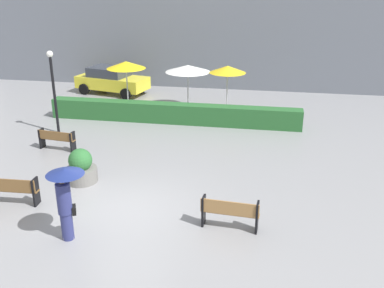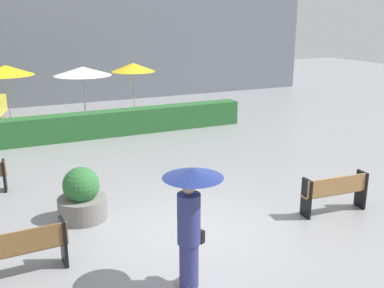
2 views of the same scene
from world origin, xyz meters
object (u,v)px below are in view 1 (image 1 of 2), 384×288
at_px(lamp_post, 53,83).
at_px(patio_umbrella_yellow, 126,65).
at_px(patio_umbrella_white, 188,69).
at_px(patio_umbrella_yellow_far, 228,69).
at_px(planter_pot, 81,168).
at_px(parked_car, 112,80).
at_px(bench_far_left, 56,138).
at_px(bench_near_right, 230,212).
at_px(pedestrian_with_umbrella, 65,194).
at_px(bench_near_left, 13,189).

relative_size(lamp_post, patio_umbrella_yellow, 1.38).
height_order(patio_umbrella_white, patio_umbrella_yellow_far, patio_umbrella_yellow_far).
distance_m(planter_pot, lamp_post, 5.74).
relative_size(patio_umbrella_yellow, patio_umbrella_yellow_far, 1.09).
bearing_deg(parked_car, patio_umbrella_yellow_far, -21.45).
relative_size(bench_far_left, lamp_post, 0.43).
relative_size(bench_near_right, pedestrian_with_umbrella, 0.80).
bearing_deg(patio_umbrella_white, pedestrian_with_umbrella, -94.30).
height_order(bench_near_right, parked_car, parked_car).
height_order(patio_umbrella_yellow, parked_car, patio_umbrella_yellow).
bearing_deg(patio_umbrella_white, patio_umbrella_yellow, -159.90).
bearing_deg(patio_umbrella_yellow_far, bench_far_left, -135.00).
relative_size(bench_near_right, bench_far_left, 1.04).
xyz_separation_m(planter_pot, patio_umbrella_yellow_far, (4.07, 8.81, 1.75)).
distance_m(bench_near_left, patio_umbrella_yellow, 10.01).
height_order(bench_far_left, parked_car, parked_car).
distance_m(bench_near_left, patio_umbrella_yellow_far, 12.13).
height_order(bench_near_left, patio_umbrella_yellow, patio_umbrella_yellow).
bearing_deg(bench_near_right, patio_umbrella_yellow_far, 96.35).
relative_size(pedestrian_with_umbrella, patio_umbrella_white, 0.87).
height_order(bench_near_right, lamp_post, lamp_post).
relative_size(bench_near_left, patio_umbrella_white, 0.67).
bearing_deg(planter_pot, patio_umbrella_white, 77.35).
xyz_separation_m(pedestrian_with_umbrella, patio_umbrella_yellow, (-1.98, 11.29, 1.13)).
bearing_deg(planter_pot, bench_near_left, -127.65).
bearing_deg(planter_pot, lamp_post, 124.19).
relative_size(planter_pot, lamp_post, 0.33).
height_order(pedestrian_with_umbrella, patio_umbrella_yellow, patio_umbrella_yellow).
bearing_deg(patio_umbrella_white, planter_pot, -102.65).
distance_m(pedestrian_with_umbrella, parked_car, 15.55).
relative_size(lamp_post, patio_umbrella_white, 1.55).
bearing_deg(planter_pot, pedestrian_with_umbrella, -71.88).
bearing_deg(patio_umbrella_yellow_far, lamp_post, -149.04).
height_order(bench_near_right, patio_umbrella_yellow, patio_umbrella_yellow).
distance_m(patio_umbrella_yellow, patio_umbrella_white, 3.11).
xyz_separation_m(lamp_post, patio_umbrella_yellow, (2.18, 3.42, 0.21)).
bearing_deg(parked_car, bench_near_right, -58.63).
bearing_deg(pedestrian_with_umbrella, parked_car, 105.60).
bearing_deg(bench_far_left, parked_car, 95.79).
bearing_deg(bench_near_right, lamp_post, 141.58).
xyz_separation_m(bench_near_left, pedestrian_with_umbrella, (2.52, -1.49, 0.82)).
bearing_deg(patio_umbrella_yellow, lamp_post, -122.54).
bearing_deg(bench_far_left, patio_umbrella_yellow_far, 45.00).
bearing_deg(pedestrian_with_umbrella, planter_pot, 108.12).
distance_m(pedestrian_with_umbrella, patio_umbrella_yellow, 11.52).
relative_size(bench_near_left, patio_umbrella_yellow_far, 0.65).
height_order(lamp_post, patio_umbrella_white, lamp_post).
height_order(bench_near_right, planter_pot, planter_pot).
height_order(bench_near_right, pedestrian_with_umbrella, pedestrian_with_umbrella).
xyz_separation_m(planter_pot, parked_car, (-3.09, 11.62, 0.31)).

